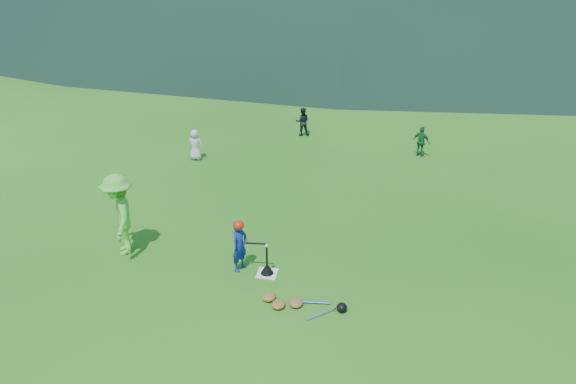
% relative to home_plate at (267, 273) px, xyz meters
% --- Properties ---
extents(ground, '(120.00, 120.00, 0.00)m').
position_rel_home_plate_xyz_m(ground, '(0.00, 0.00, -0.01)').
color(ground, '#185B14').
rests_on(ground, ground).
extents(home_plate, '(0.45, 0.45, 0.02)m').
position_rel_home_plate_xyz_m(home_plate, '(0.00, 0.00, 0.00)').
color(home_plate, silver).
rests_on(home_plate, ground).
extents(baseball, '(0.08, 0.08, 0.08)m').
position_rel_home_plate_xyz_m(baseball, '(0.00, 0.00, 0.73)').
color(baseball, white).
rests_on(baseball, batting_tee).
extents(batter_child, '(0.45, 0.53, 1.23)m').
position_rel_home_plate_xyz_m(batter_child, '(-0.65, 0.08, 0.60)').
color(batter_child, navy).
rests_on(batter_child, ground).
extents(adult_coach, '(1.25, 1.50, 2.02)m').
position_rel_home_plate_xyz_m(adult_coach, '(-3.61, 0.29, 1.00)').
color(adult_coach, '#59C339').
rests_on(adult_coach, ground).
extents(fielder_a, '(0.52, 0.35, 1.04)m').
position_rel_home_plate_xyz_m(fielder_a, '(-3.92, 6.35, 0.51)').
color(fielder_a, silver).
rests_on(fielder_a, ground).
extents(fielder_b, '(0.60, 0.51, 1.08)m').
position_rel_home_plate_xyz_m(fielder_b, '(-0.79, 9.46, 0.53)').
color(fielder_b, black).
rests_on(fielder_b, ground).
extents(fielder_c, '(0.67, 0.53, 1.06)m').
position_rel_home_plate_xyz_m(fielder_c, '(3.55, 8.09, 0.52)').
color(fielder_c, '#1B5C2D').
rests_on(fielder_c, ground).
extents(batting_tee, '(0.30, 0.30, 0.68)m').
position_rel_home_plate_xyz_m(batting_tee, '(0.00, 0.00, 0.12)').
color(batting_tee, black).
rests_on(batting_tee, home_plate).
extents(batter_gear, '(0.73, 0.26, 0.59)m').
position_rel_home_plate_xyz_m(batter_gear, '(-0.62, 0.08, 1.10)').
color(batter_gear, red).
rests_on(batter_gear, ground).
extents(equipment_pile, '(1.80, 0.75, 0.19)m').
position_rel_home_plate_xyz_m(equipment_pile, '(0.86, -1.05, 0.06)').
color(equipment_pile, olive).
rests_on(equipment_pile, ground).
extents(outfield_fence, '(70.07, 0.08, 1.33)m').
position_rel_home_plate_xyz_m(outfield_fence, '(0.00, 28.00, 0.69)').
color(outfield_fence, gray).
rests_on(outfield_fence, ground).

